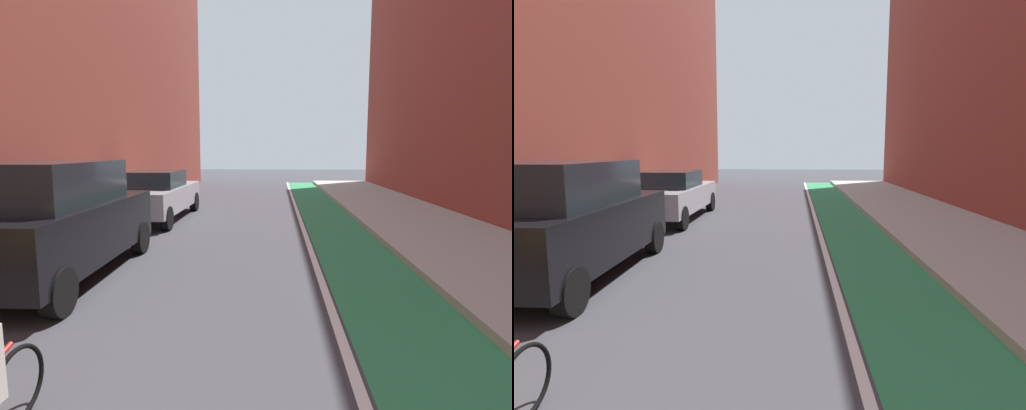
% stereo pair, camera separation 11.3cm
% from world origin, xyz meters
% --- Properties ---
extents(ground_plane, '(74.25, 74.25, 0.00)m').
position_xyz_m(ground_plane, '(0.00, 12.87, 0.00)').
color(ground_plane, '#38383D').
extents(bike_lane_paint, '(1.60, 33.75, 0.00)m').
position_xyz_m(bike_lane_paint, '(2.82, 14.87, 0.00)').
color(bike_lane_paint, '#2D8451').
rests_on(bike_lane_paint, ground).
extents(lane_divider_stripe, '(0.12, 33.75, 0.00)m').
position_xyz_m(lane_divider_stripe, '(1.92, 14.87, 0.00)').
color(lane_divider_stripe, white).
rests_on(lane_divider_stripe, ground).
extents(sidewalk_right, '(3.47, 33.75, 0.14)m').
position_xyz_m(sidewalk_right, '(5.36, 14.87, 0.07)').
color(sidewalk_right, '#A8A59E').
rests_on(sidewalk_right, ground).
extents(parked_suv_black, '(2.05, 4.41, 1.98)m').
position_xyz_m(parked_suv_black, '(-2.57, 11.26, 1.02)').
color(parked_suv_black, black).
rests_on(parked_suv_black, ground).
extents(parked_sedan_silver, '(1.84, 4.71, 1.53)m').
position_xyz_m(parked_sedan_silver, '(-2.57, 17.13, 0.79)').
color(parked_sedan_silver, '#9EA0A8').
rests_on(parked_sedan_silver, ground).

